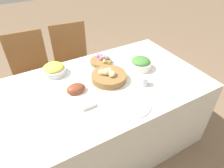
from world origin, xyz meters
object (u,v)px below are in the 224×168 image
Objects in this scene: fork at (115,113)px; drinking_cup at (144,81)px; chair_far_center at (73,62)px; pineapple_bowl at (54,69)px; dinner_plate at (133,105)px; green_salad_bowl at (141,63)px; spoon at (153,97)px; ham_platter at (76,89)px; bread_basket at (109,76)px; chair_far_left at (32,73)px; knife at (150,99)px; butter_dish at (88,105)px; egg_basket at (101,61)px.

drinking_cup is at bearing 20.65° from fork.
chair_far_center is 0.67m from pineapple_bowl.
drinking_cup is (0.23, 0.17, 0.03)m from dinner_plate.
spoon is at bearing -113.01° from green_salad_bowl.
fork is 0.35m from spoon.
green_salad_bowl is at bearing 70.15° from spoon.
pineapple_bowl is (-0.07, 0.35, 0.02)m from ham_platter.
dinner_plate is (-0.00, -0.39, -0.03)m from bread_basket.
chair_far_left is 1.03m from bread_basket.
bread_basket is 1.29× the size of ham_platter.
chair_far_left is at bearing 104.11° from fork.
knife is (0.20, -1.22, 0.25)m from chair_far_center.
pineapple_bowl is at bearing -117.87° from chair_far_center.
pineapple_bowl is 0.92m from spoon.
knife is 1.57× the size of butter_dish.
knife is at bearing -176.84° from spoon.
green_salad_bowl reaches higher than fork.
dinner_plate is at bearing -90.58° from bread_basket.
chair_far_left is 1.25m from green_salad_bowl.
fork is at bearing -156.19° from drinking_cup.
egg_basket is 0.68m from knife.
fork is (-0.12, -1.22, 0.25)m from chair_far_center.
chair_far_center reaches higher than pineapple_bowl.
egg_basket is 0.49m from ham_platter.
chair_far_center and chair_far_left have the same top height.
butter_dish is at bearing -97.08° from chair_far_center.
dinner_plate is 1.60× the size of spoon.
drinking_cup is at bearing -41.43° from pineapple_bowl.
egg_basket is at bearing 107.26° from drinking_cup.
butter_dish is at bearing -143.73° from bread_basket.
green_salad_bowl reaches higher than dinner_plate.
chair_far_left is at bearing 104.96° from ham_platter.
green_salad_bowl is 1.24× the size of spoon.
fork is 0.43m from drinking_cup.
pineapple_bowl is at bearing 118.19° from dinner_plate.
knife is 0.49m from butter_dish.
pineapple_bowl is (0.15, -0.50, 0.29)m from chair_far_left.
pineapple_bowl reaches higher than spoon.
fork is (-0.16, -0.39, -0.04)m from bread_basket.
butter_dish reaches higher than dinner_plate.
chair_far_left reaches higher than spoon.
chair_far_center reaches higher than knife.
fork is 2.27× the size of drinking_cup.
dinner_plate is 1.60× the size of fork.
dinner_plate is 0.34m from butter_dish.
dinner_plate reaches higher than knife.
green_salad_bowl is (0.67, 0.03, 0.03)m from ham_platter.
bread_basket is at bearing -80.25° from chair_far_center.
pineapple_bowl is (-0.39, 0.33, 0.01)m from bread_basket.
chair_far_left is 5.71× the size of knife.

